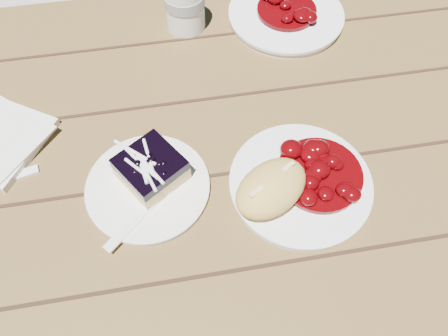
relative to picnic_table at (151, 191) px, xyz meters
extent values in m
plane|color=#A9A399|center=(0.00, 0.00, -0.59)|extent=(60.00, 60.00, 0.00)
cube|color=brown|center=(0.00, 0.00, 0.14)|extent=(2.00, 0.80, 0.05)
cube|color=brown|center=(0.88, 0.32, -0.24)|extent=(0.07, 0.07, 0.70)
cube|color=brown|center=(0.00, 0.65, -0.15)|extent=(1.80, 0.25, 0.04)
cube|color=brown|center=(0.80, 0.65, -0.38)|extent=(0.06, 0.06, 0.42)
cylinder|color=white|center=(0.25, -0.12, 0.17)|extent=(0.22, 0.22, 0.02)
ellipsoid|color=#DEB455|center=(0.19, -0.14, 0.21)|extent=(0.14, 0.13, 0.06)
cylinder|color=white|center=(0.01, -0.09, 0.17)|extent=(0.19, 0.19, 0.01)
cube|color=#DAC577|center=(0.02, -0.07, 0.19)|extent=(0.12, 0.12, 0.03)
cube|color=black|center=(0.02, -0.07, 0.21)|extent=(0.12, 0.12, 0.02)
cylinder|color=white|center=(0.12, 0.28, 0.21)|extent=(0.08, 0.08, 0.09)
cylinder|color=white|center=(0.32, 0.27, 0.17)|extent=(0.23, 0.23, 0.02)
camera|label=1|loc=(0.07, -0.43, 0.77)|focal=35.00mm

